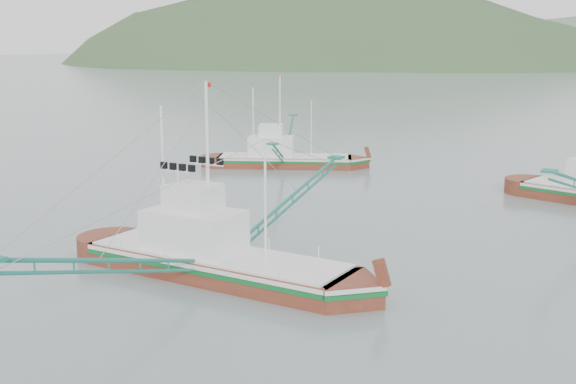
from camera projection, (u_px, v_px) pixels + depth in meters
The scene contains 4 objects.
ground at pixel (237, 263), 42.24m from camera, with size 1200.00×1200.00×0.00m, color slate.
main_boat at pixel (213, 247), 39.70m from camera, with size 15.80×28.55×11.55m.
bg_boat_left at pixel (283, 147), 74.53m from camera, with size 14.50×23.65×10.14m.
headland_left at pixel (323, 63), 435.56m from camera, with size 448.00×308.00×210.00m, color #304C27.
Camera 1 is at (22.83, -33.58, 12.72)m, focal length 45.00 mm.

